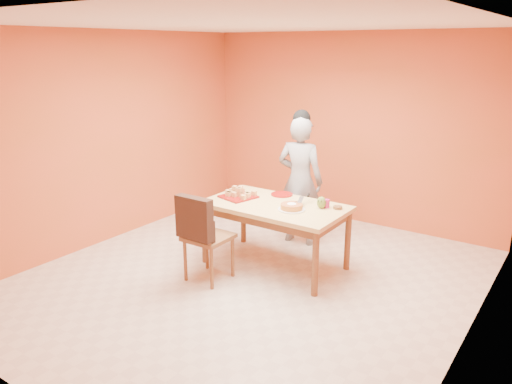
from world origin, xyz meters
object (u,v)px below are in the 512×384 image
Objects in this scene: person at (300,181)px; dining_chair at (207,235)px; red_dinner_plate at (282,194)px; sponge_cake at (292,207)px; magenta_glass at (327,204)px; pastry_platter at (238,197)px; egg_ornament at (321,202)px; checker_tin at (338,208)px; dining_table at (275,212)px.

dining_chair is at bearing 72.74° from person.
dining_chair is at bearing -104.82° from red_dinner_plate.
magenta_glass reaches higher than sponge_cake.
dining_chair is 1.14m from red_dinner_plate.
dining_chair is 0.74m from pastry_platter.
sponge_cake is (0.76, -0.04, 0.03)m from pastry_platter.
person reaches higher than dining_chair.
egg_ornament reaches higher than magenta_glass.
sponge_cake reaches higher than checker_tin.
egg_ornament is at bearing -124.91° from magenta_glass.
dining_chair reaches higher than red_dinner_plate.
red_dinner_plate is 0.68m from magenta_glass.
egg_ornament is at bearing -16.35° from red_dinner_plate.
red_dinner_plate is 1.08× the size of sponge_cake.
person reaches higher than red_dinner_plate.
checker_tin reaches higher than dining_table.
pastry_platter reaches higher than dining_table.
checker_tin is at bearing 13.11° from magenta_glass.
sponge_cake is at bearing -133.07° from magenta_glass.
person is 0.92m from egg_ornament.
red_dinner_plate is 1.97× the size of egg_ornament.
magenta_glass is (0.54, 0.22, 0.14)m from dining_table.
person is at bearing 156.34° from egg_ornament.
checker_tin is (0.66, 0.25, 0.11)m from dining_table.
magenta_glass is at bearing -166.89° from checker_tin.
dining_chair is 7.51× the size of egg_ornament.
person is 6.31× the size of red_dinner_plate.
pastry_platter is (-0.50, -0.04, 0.10)m from dining_table.
dining_chair reaches higher than dining_table.
dining_table is 17.08× the size of magenta_glass.
dining_table is 0.85m from dining_chair.
dining_chair is 1.31m from egg_ornament.
person reaches higher than pastry_platter.
sponge_cake reaches higher than dining_table.
person is 12.45× the size of egg_ornament.
magenta_glass is at bearing 46.93° from sponge_cake.
dining_chair is 10.69× the size of magenta_glass.
egg_ornament is 1.42× the size of magenta_glass.
sponge_cake is 0.52m from checker_tin.
egg_ornament is 1.33× the size of checker_tin.
dining_table is at bearing 4.07° from pastry_platter.
dining_table is 0.85m from person.
dining_chair reaches higher than checker_tin.
sponge_cake is (0.68, 0.65, 0.28)m from dining_chair.
red_dinner_plate is at bearing 132.54° from sponge_cake.
dining_table is 0.55m from egg_ornament.
egg_ornament is 0.19m from checker_tin.
checker_tin is at bearing 39.12° from sponge_cake.
pastry_platter is at bearing -166.19° from magenta_glass.
red_dinner_plate is 0.66m from egg_ornament.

